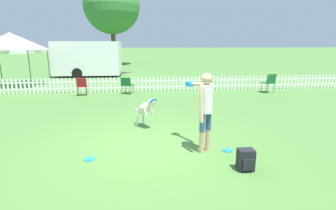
% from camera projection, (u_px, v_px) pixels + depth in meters
% --- Properties ---
extents(ground_plane, '(240.00, 240.00, 0.00)m').
position_uv_depth(ground_plane, '(145.00, 147.00, 6.06)').
color(ground_plane, '#4C7A38').
extents(handler_person, '(0.52, 1.12, 1.75)m').
position_uv_depth(handler_person, '(205.00, 102.00, 5.62)').
color(handler_person, tan).
rests_on(handler_person, ground_plane).
extents(leaping_dog, '(0.68, 0.89, 0.92)m').
position_uv_depth(leaping_dog, '(145.00, 108.00, 7.35)').
color(leaping_dog, beige).
rests_on(leaping_dog, ground_plane).
extents(frisbee_near_handler, '(0.21, 0.21, 0.02)m').
position_uv_depth(frisbee_near_handler, '(228.00, 150.00, 5.86)').
color(frisbee_near_handler, '#1E8CD8').
rests_on(frisbee_near_handler, ground_plane).
extents(frisbee_near_dog, '(0.21, 0.21, 0.02)m').
position_uv_depth(frisbee_near_dog, '(89.00, 159.00, 5.42)').
color(frisbee_near_dog, '#1E8CD8').
rests_on(frisbee_near_dog, ground_plane).
extents(backpack_on_grass, '(0.30, 0.26, 0.42)m').
position_uv_depth(backpack_on_grass, '(246.00, 160.00, 4.93)').
color(backpack_on_grass, black).
rests_on(backpack_on_grass, ground_plane).
extents(picket_fence, '(22.58, 0.04, 0.72)m').
position_uv_depth(picket_fence, '(142.00, 84.00, 12.87)').
color(picket_fence, white).
rests_on(picket_fence, ground_plane).
extents(folding_chair_blue_left, '(0.64, 0.65, 0.80)m').
position_uv_depth(folding_chair_blue_left, '(127.00, 84.00, 12.20)').
color(folding_chair_blue_left, '#333338').
rests_on(folding_chair_blue_left, ground_plane).
extents(folding_chair_center, '(0.49, 0.50, 0.82)m').
position_uv_depth(folding_chair_center, '(82.00, 85.00, 11.83)').
color(folding_chair_center, '#333338').
rests_on(folding_chair_center, ground_plane).
extents(folding_chair_green_right, '(0.60, 0.61, 0.92)m').
position_uv_depth(folding_chair_green_right, '(269.00, 81.00, 12.48)').
color(folding_chair_green_right, '#333338').
rests_on(folding_chair_green_right, ground_plane).
extents(canopy_tent_main, '(2.80, 2.80, 2.88)m').
position_uv_depth(canopy_tent_main, '(10.00, 43.00, 13.95)').
color(canopy_tent_main, '#333338').
rests_on(canopy_tent_main, ground_plane).
extents(equipment_trailer, '(5.34, 2.28, 2.44)m').
position_uv_depth(equipment_trailer, '(88.00, 58.00, 18.47)').
color(equipment_trailer, white).
rests_on(equipment_trailer, ground_plane).
extents(tree_left_grove, '(5.73, 5.73, 8.90)m').
position_uv_depth(tree_left_grove, '(112.00, 6.00, 26.67)').
color(tree_left_grove, '#4C3823').
rests_on(tree_left_grove, ground_plane).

